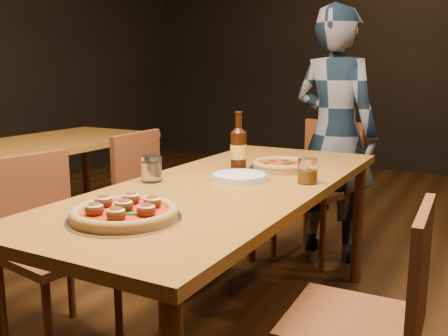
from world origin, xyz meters
The scene contains 13 objects.
table_main centered at (0.00, 0.00, 0.68)m, with size 0.80×2.00×0.75m.
table_left centered at (-1.70, 0.30, 0.68)m, with size 0.80×2.00×0.75m.
chair_main_nw centered at (-0.65, -0.38, 0.45)m, with size 0.42×0.42×0.89m, color #573016, non-canonical shape.
chair_main_sw centered at (-0.60, 0.38, 0.46)m, with size 0.43×0.43×0.92m, color #573016, non-canonical shape.
chair_main_e centered at (0.64, -0.36, 0.44)m, with size 0.41×0.41×0.87m, color #573016, non-canonical shape.
chair_end centered at (-0.01, 1.21, 0.47)m, with size 0.44×0.44×0.93m, color #573016, non-canonical shape.
pizza_meatball centered at (-0.04, -0.65, 0.78)m, with size 0.37×0.37×0.07m.
pizza_margherita centered at (0.09, 0.38, 0.77)m, with size 0.31×0.31×0.04m.
plate_stack centered at (0.02, 0.07, 0.76)m, with size 0.25×0.25×0.02m, color white.
beer_bottle centered at (-0.08, 0.24, 0.85)m, with size 0.08×0.08×0.28m.
water_glass centered at (-0.30, -0.15, 0.81)m, with size 0.09×0.09×0.11m, color white.
amber_glass centered at (0.30, 0.14, 0.80)m, with size 0.08×0.08×0.11m, color #8D4B0F.
diner centered at (0.07, 1.32, 0.81)m, with size 0.59×0.39×1.63m, color black.
Camera 1 is at (0.98, -1.85, 1.22)m, focal length 40.00 mm.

